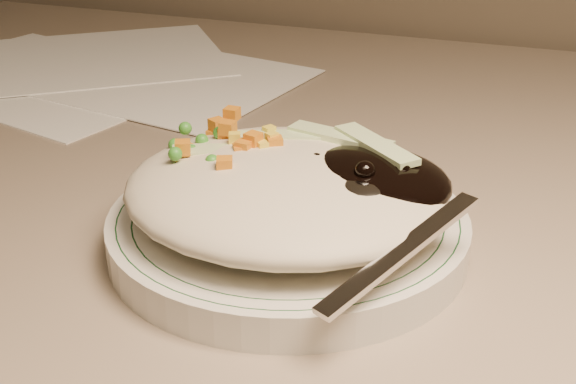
% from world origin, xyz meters
% --- Properties ---
extents(desk, '(1.40, 0.70, 0.74)m').
position_xyz_m(desk, '(0.00, 1.38, 0.54)').
color(desk, '#82715E').
rests_on(desk, ground).
extents(plate, '(0.22, 0.22, 0.02)m').
position_xyz_m(plate, '(-0.10, 1.22, 0.75)').
color(plate, silver).
rests_on(plate, desk).
extents(plate_rim, '(0.21, 0.21, 0.00)m').
position_xyz_m(plate_rim, '(-0.10, 1.22, 0.76)').
color(plate_rim, '#144723').
rests_on(plate_rim, plate).
extents(meal, '(0.21, 0.19, 0.05)m').
position_xyz_m(meal, '(-0.09, 1.22, 0.78)').
color(meal, beige).
rests_on(meal, plate).
extents(papers, '(0.44, 0.38, 0.00)m').
position_xyz_m(papers, '(-0.41, 1.48, 0.74)').
color(papers, white).
rests_on(papers, desk).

